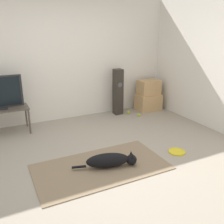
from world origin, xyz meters
name	(u,v)px	position (x,y,z in m)	size (l,w,h in m)	color
ground_plane	(96,161)	(0.00, 0.00, 0.00)	(12.00, 12.00, 0.00)	#9E9384
wall_back	(55,61)	(0.00, 2.10, 1.27)	(8.00, 0.06, 2.55)	silver
area_rug	(101,167)	(0.00, -0.20, 0.01)	(1.90, 1.03, 0.01)	#847056
dog	(111,160)	(0.13, -0.26, 0.12)	(0.91, 0.34, 0.22)	black
frisbee	(177,152)	(1.29, -0.33, 0.01)	(0.27, 0.27, 0.03)	yellow
cardboard_box_lower	(148,102)	(2.13, 1.75, 0.19)	(0.58, 0.40, 0.39)	tan
cardboard_box_upper	(149,87)	(2.15, 1.77, 0.56)	(0.50, 0.35, 0.35)	tan
floor_speaker	(118,92)	(1.33, 1.82, 0.52)	(0.19, 0.19, 1.05)	#2D2823
tennis_ball_by_boxes	(139,115)	(1.67, 1.44, 0.03)	(0.07, 0.07, 0.07)	#C6E033
tennis_ball_near_speaker	(128,112)	(1.55, 1.69, 0.03)	(0.07, 0.07, 0.07)	#C6E033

